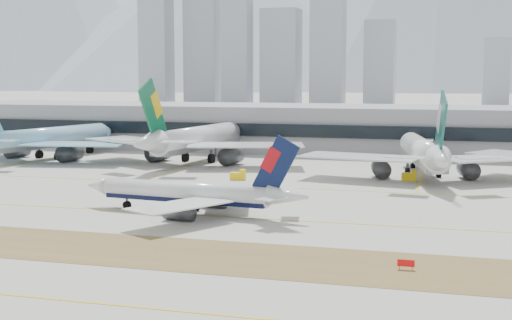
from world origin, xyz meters
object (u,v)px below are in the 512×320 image
(taxiing_airliner, at_px, (193,194))
(widebody_eva, at_px, (196,140))
(widebody_cathay, at_px, (424,154))
(widebody_korean, at_px, (45,139))
(terminal, at_px, (343,128))

(taxiing_airliner, bearing_deg, widebody_eva, -63.45)
(widebody_eva, bearing_deg, widebody_cathay, -95.97)
(widebody_eva, relative_size, widebody_cathay, 1.13)
(widebody_korean, xyz_separation_m, widebody_cathay, (111.32, -10.00, -0.11))
(taxiing_airliner, distance_m, widebody_korean, 100.58)
(terminal, bearing_deg, widebody_cathay, -64.02)
(taxiing_airliner, xyz_separation_m, widebody_korean, (-73.37, 68.76, 2.37))
(widebody_korean, height_order, widebody_eva, widebody_eva)
(taxiing_airliner, height_order, widebody_cathay, widebody_cathay)
(taxiing_airliner, bearing_deg, widebody_cathay, -116.43)
(widebody_korean, relative_size, widebody_cathay, 1.01)
(taxiing_airliner, relative_size, widebody_eva, 0.65)
(widebody_eva, bearing_deg, terminal, -31.31)
(taxiing_airliner, distance_m, terminal, 119.15)
(taxiing_airliner, height_order, widebody_eva, widebody_eva)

